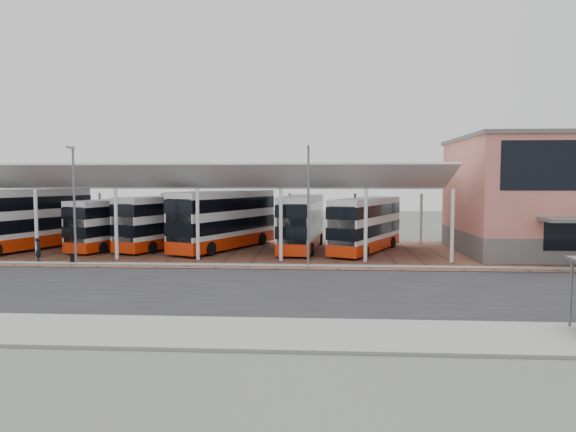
{
  "coord_description": "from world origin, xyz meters",
  "views": [
    {
      "loc": [
        2.74,
        -27.74,
        5.81
      ],
      "look_at": [
        0.55,
        7.94,
        3.31
      ],
      "focal_mm": 32.0,
      "sensor_mm": 36.0,
      "label": 1
    }
  ],
  "objects_px": {
    "bus_0": "(24,220)",
    "bus_2": "(167,222)",
    "pedestrian": "(39,250)",
    "bus_3": "(225,220)",
    "bus_4": "(302,223)",
    "bus_1": "(117,224)",
    "bus_5": "(366,225)"
  },
  "relations": [
    {
      "from": "bus_1",
      "to": "bus_5",
      "type": "bearing_deg",
      "value": 14.64
    },
    {
      "from": "bus_2",
      "to": "bus_3",
      "type": "xyz_separation_m",
      "value": [
        5.03,
        -0.52,
        0.22
      ]
    },
    {
      "from": "bus_2",
      "to": "bus_5",
      "type": "xyz_separation_m",
      "value": [
        16.67,
        -1.35,
        -0.05
      ]
    },
    {
      "from": "bus_0",
      "to": "bus_5",
      "type": "height_order",
      "value": "bus_0"
    },
    {
      "from": "bus_5",
      "to": "pedestrian",
      "type": "xyz_separation_m",
      "value": [
        -23.52,
        -6.67,
        -1.3
      ]
    },
    {
      "from": "bus_0",
      "to": "bus_4",
      "type": "height_order",
      "value": "bus_0"
    },
    {
      "from": "bus_0",
      "to": "pedestrian",
      "type": "distance_m",
      "value": 7.39
    },
    {
      "from": "bus_0",
      "to": "bus_3",
      "type": "relative_size",
      "value": 1.05
    },
    {
      "from": "bus_1",
      "to": "pedestrian",
      "type": "distance_m",
      "value": 8.17
    },
    {
      "from": "bus_2",
      "to": "pedestrian",
      "type": "distance_m",
      "value": 10.63
    },
    {
      "from": "bus_3",
      "to": "pedestrian",
      "type": "bearing_deg",
      "value": -122.91
    },
    {
      "from": "pedestrian",
      "to": "bus_0",
      "type": "bearing_deg",
      "value": 22.87
    },
    {
      "from": "bus_0",
      "to": "pedestrian",
      "type": "bearing_deg",
      "value": -34.25
    },
    {
      "from": "pedestrian",
      "to": "bus_1",
      "type": "bearing_deg",
      "value": -33.81
    },
    {
      "from": "bus_1",
      "to": "bus_2",
      "type": "relative_size",
      "value": 0.95
    },
    {
      "from": "bus_1",
      "to": "bus_2",
      "type": "bearing_deg",
      "value": 22.52
    },
    {
      "from": "pedestrian",
      "to": "bus_4",
      "type": "bearing_deg",
      "value": -82.18
    },
    {
      "from": "bus_3",
      "to": "bus_4",
      "type": "height_order",
      "value": "bus_3"
    },
    {
      "from": "bus_5",
      "to": "bus_0",
      "type": "bearing_deg",
      "value": -152.89
    },
    {
      "from": "bus_2",
      "to": "bus_5",
      "type": "bearing_deg",
      "value": 17.68
    },
    {
      "from": "bus_1",
      "to": "bus_0",
      "type": "bearing_deg",
      "value": -147.41
    },
    {
      "from": "bus_1",
      "to": "bus_4",
      "type": "height_order",
      "value": "bus_4"
    },
    {
      "from": "bus_4",
      "to": "pedestrian",
      "type": "height_order",
      "value": "bus_4"
    },
    {
      "from": "bus_0",
      "to": "bus_2",
      "type": "bearing_deg",
      "value": 29.81
    },
    {
      "from": "bus_0",
      "to": "bus_1",
      "type": "height_order",
      "value": "bus_0"
    },
    {
      "from": "bus_2",
      "to": "pedestrian",
      "type": "height_order",
      "value": "bus_2"
    },
    {
      "from": "bus_1",
      "to": "bus_3",
      "type": "height_order",
      "value": "bus_3"
    },
    {
      "from": "bus_3",
      "to": "bus_4",
      "type": "relative_size",
      "value": 1.07
    },
    {
      "from": "bus_0",
      "to": "bus_2",
      "type": "xyz_separation_m",
      "value": [
        11.24,
        2.31,
        -0.29
      ]
    },
    {
      "from": "bus_2",
      "to": "bus_3",
      "type": "bearing_deg",
      "value": 16.44
    },
    {
      "from": "bus_5",
      "to": "bus_1",
      "type": "bearing_deg",
      "value": -157.5
    },
    {
      "from": "bus_2",
      "to": "bus_3",
      "type": "height_order",
      "value": "bus_3"
    }
  ]
}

